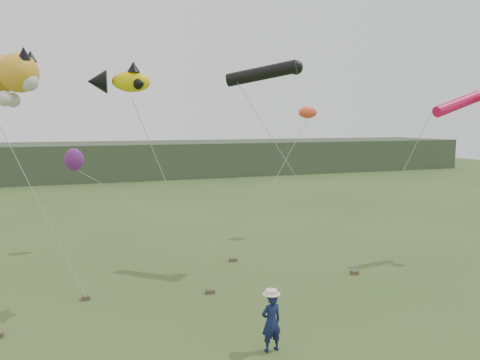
# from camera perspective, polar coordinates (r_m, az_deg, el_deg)

# --- Properties ---
(ground) EXTENTS (120.00, 120.00, 0.00)m
(ground) POSITION_cam_1_polar(r_m,az_deg,el_deg) (14.95, 3.50, -18.83)
(ground) COLOR #385123
(ground) RESTS_ON ground
(headland) EXTENTS (90.00, 13.00, 4.00)m
(headland) POSITION_cam_1_polar(r_m,az_deg,el_deg) (57.26, -17.35, 2.21)
(headland) COLOR #2D3D28
(headland) RESTS_ON ground
(festival_attendant) EXTENTS (0.67, 0.48, 1.72)m
(festival_attendant) POSITION_cam_1_polar(r_m,az_deg,el_deg) (13.96, 3.83, -16.89)
(festival_attendant) COLOR #111A41
(festival_attendant) RESTS_ON ground
(sandbag_anchors) EXTENTS (13.92, 5.21, 0.16)m
(sandbag_anchors) POSITION_cam_1_polar(r_m,az_deg,el_deg) (18.88, -6.01, -12.91)
(sandbag_anchors) COLOR brown
(sandbag_anchors) RESTS_ON ground
(fish_kite) EXTENTS (2.18, 1.46, 1.12)m
(fish_kite) POSITION_cam_1_polar(r_m,az_deg,el_deg) (17.07, -14.56, 11.60)
(fish_kite) COLOR #E0CD03
(fish_kite) RESTS_ON ground
(tube_kites) EXTENTS (12.16, 3.89, 2.49)m
(tube_kites) POSITION_cam_1_polar(r_m,az_deg,el_deg) (22.09, 13.50, 11.14)
(tube_kites) COLOR black
(tube_kites) RESTS_ON ground
(misc_kites) EXTENTS (13.68, 1.58, 3.32)m
(misc_kites) POSITION_cam_1_polar(r_m,az_deg,el_deg) (25.14, -7.40, 5.06)
(misc_kites) COLOR #F74A27
(misc_kites) RESTS_ON ground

